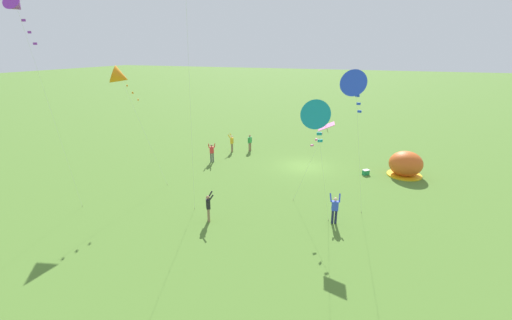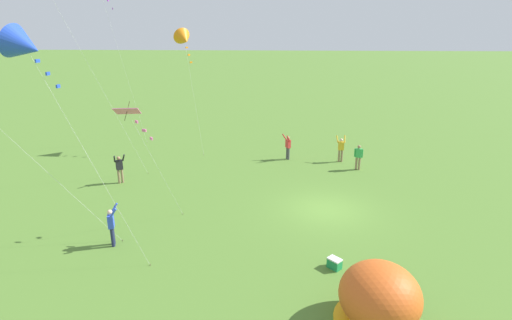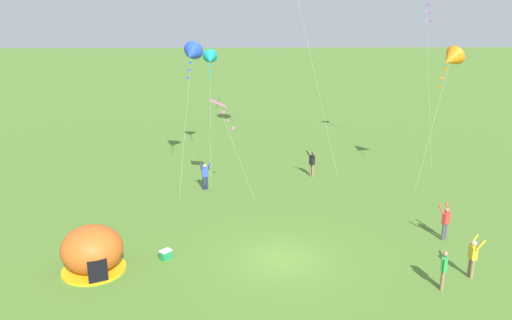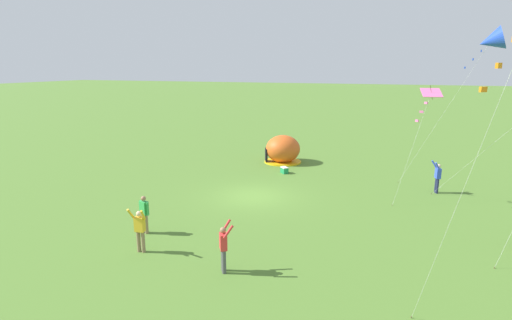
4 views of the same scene
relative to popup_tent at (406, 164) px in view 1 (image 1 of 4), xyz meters
name	(u,v)px [view 1 (image 1 of 4)]	position (x,y,z in m)	size (l,w,h in m)	color
ground_plane	(304,166)	(8.47, 0.73, -1.00)	(300.00, 300.00, 0.00)	#517A2D
popup_tent	(406,164)	(0.00, 0.00, 0.00)	(2.81, 2.81, 2.10)	#D8591E
cooler_box	(366,172)	(3.05, 0.99, -0.78)	(0.63, 0.64, 0.44)	#1E8C4C
person_strolling	(250,142)	(14.90, -2.07, -0.03)	(0.35, 0.56, 1.72)	#8C7251
person_far_back	(335,208)	(4.29, 10.52, 0.00)	(0.70, 0.58, 1.89)	#1E2347
person_arms_raised	(212,152)	(16.86, 2.62, 0.00)	(0.72, 0.66, 1.89)	#4C4C51
person_flying_kite	(208,206)	(11.60, 13.01, 0.00)	(0.67, 0.72, 1.89)	#8C7251
person_watching_sky	(232,142)	(16.53, -1.14, 0.00)	(0.50, 0.68, 1.89)	#8C7251
kite_pink	(324,129)	(5.37, 9.61, 4.65)	(2.79, 2.11, 6.24)	silver
kite_blue	(356,86)	(3.52, 12.51, 7.54)	(1.51, 4.93, 9.33)	silver
kite_purple	(16,6)	(19.91, 16.64, 11.27)	(1.32, 3.02, 12.84)	silver
kite_teal	(317,117)	(4.44, 17.17, 6.81)	(1.15, 7.56, 8.50)	silver
kite_orange	(120,77)	(19.54, 10.41, 7.35)	(3.03, 2.45, 9.14)	silver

